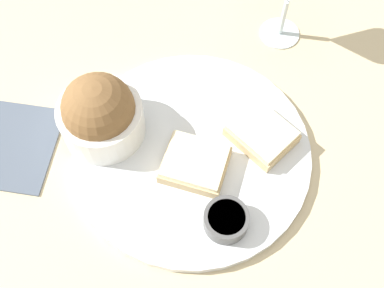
% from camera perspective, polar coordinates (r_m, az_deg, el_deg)
% --- Properties ---
extents(ground_plane, '(4.00, 4.00, 0.00)m').
position_cam_1_polar(ground_plane, '(0.68, -0.00, -1.33)').
color(ground_plane, '#C6B289').
extents(dinner_plate, '(0.33, 0.33, 0.01)m').
position_cam_1_polar(dinner_plate, '(0.67, -0.00, -1.06)').
color(dinner_plate, silver).
rests_on(dinner_plate, ground_plane).
extents(salad_bowl, '(0.11, 0.11, 0.10)m').
position_cam_1_polar(salad_bowl, '(0.65, -10.84, 3.55)').
color(salad_bowl, white).
rests_on(salad_bowl, dinner_plate).
extents(sauce_ramekin, '(0.06, 0.06, 0.03)m').
position_cam_1_polar(sauce_ramekin, '(0.61, 4.07, -8.94)').
color(sauce_ramekin, '#4C4C4C').
rests_on(sauce_ramekin, dinner_plate).
extents(cheese_toast_near, '(0.11, 0.11, 0.03)m').
position_cam_1_polar(cheese_toast_near, '(0.67, 8.27, 1.21)').
color(cheese_toast_near, '#D1B27F').
rests_on(cheese_toast_near, dinner_plate).
extents(cheese_toast_far, '(0.09, 0.08, 0.03)m').
position_cam_1_polar(cheese_toast_far, '(0.64, 0.37, -2.33)').
color(cheese_toast_far, '#D1B27F').
rests_on(cheese_toast_far, dinner_plate).
extents(napkin, '(0.15, 0.14, 0.01)m').
position_cam_1_polar(napkin, '(0.73, -21.45, 0.03)').
color(napkin, '#4C5666').
rests_on(napkin, ground_plane).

